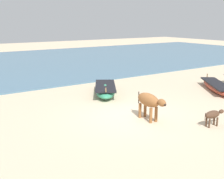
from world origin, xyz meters
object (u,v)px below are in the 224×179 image
cow_adult_brown (149,101)px  calf_near_dark (213,115)px  fishing_boat_1 (105,89)px  fishing_boat_0 (216,86)px

cow_adult_brown → calf_near_dark: 2.32m
cow_adult_brown → calf_near_dark: size_ratio=1.77×
cow_adult_brown → calf_near_dark: (1.51, -1.74, -0.32)m
fishing_boat_1 → cow_adult_brown: 4.15m
fishing_boat_0 → cow_adult_brown: (-6.08, -1.52, 0.52)m
fishing_boat_1 → calf_near_dark: bearing=39.8°
fishing_boat_1 → calf_near_dark: 5.89m
fishing_boat_0 → cow_adult_brown: 6.29m
fishing_boat_0 → fishing_boat_1: 6.07m
fishing_boat_0 → cow_adult_brown: size_ratio=2.16×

